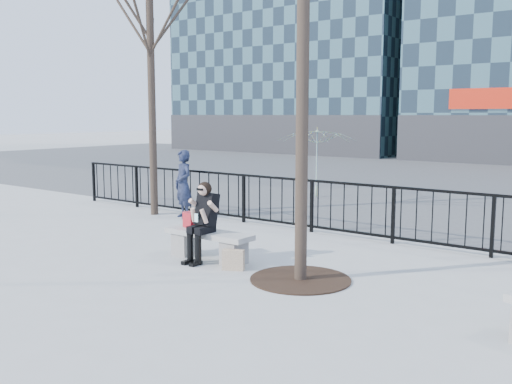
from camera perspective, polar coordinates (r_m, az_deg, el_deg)
The scene contains 11 objects.
ground at distance 9.76m, azimuth -4.73°, elevation -6.73°, with size 120.00×120.00×0.00m, color #A1A09B.
street_surface at distance 23.06m, azimuth 20.84°, elevation 1.20°, with size 60.00×23.00×0.01m, color #474747.
railing at distance 12.01m, azimuth 4.78°, elevation -1.29°, with size 14.00×0.06×1.10m.
tree_left at distance 14.25m, azimuth -10.59°, elevation 17.43°, with size 2.80×2.80×6.50m.
tree_grate at distance 8.58m, azimuth 4.46°, elevation -8.70°, with size 1.50×1.50×0.02m, color black.
bench_main at distance 9.69m, azimuth -4.75°, elevation -5.01°, with size 1.65×0.46×0.49m.
seated_woman at distance 9.50m, azimuth -5.42°, elevation -3.00°, with size 0.50×0.64×1.34m.
handbag at distance 9.93m, azimuth -6.56°, elevation -2.82°, with size 0.33×0.15×0.27m, color #B1151F.
shopping_bag at distance 9.06m, azimuth -2.28°, elevation -6.80°, with size 0.34×0.13×0.33m, color beige.
standing_man at distance 13.57m, azimuth -7.28°, elevation 0.80°, with size 0.59×0.39×1.61m, color black.
vendor_umbrella at distance 16.86m, azimuth 6.04°, elevation 2.96°, with size 2.26×2.31×2.08m, color yellow.
Camera 1 is at (6.29, -7.05, 2.44)m, focal length 40.00 mm.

